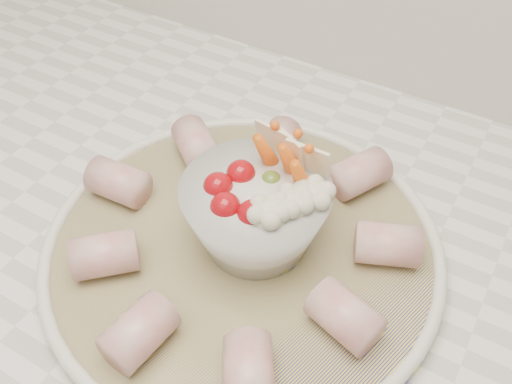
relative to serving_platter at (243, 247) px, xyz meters
The scene contains 3 objects.
serving_platter is the anchor object (origin of this frame).
veggie_bowl 0.05m from the serving_platter, 45.92° to the left, with size 0.13×0.13×0.11m.
cured_meat_rolls 0.02m from the serving_platter, 97.13° to the left, with size 0.32×0.32×0.04m.
Camera 1 is at (0.31, 1.14, 1.35)m, focal length 40.00 mm.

